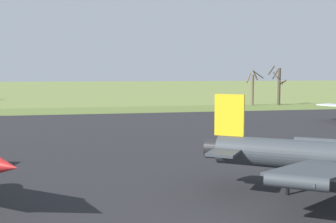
{
  "coord_description": "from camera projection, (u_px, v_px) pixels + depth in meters",
  "views": [
    {
      "loc": [
        -4.33,
        -11.62,
        5.73
      ],
      "look_at": [
        2.27,
        19.47,
        2.8
      ],
      "focal_mm": 44.0,
      "sensor_mm": 36.0,
      "label": 1
    }
  ],
  "objects": [
    {
      "name": "asphalt_apron",
      "position": [
        143.0,
        152.0,
        29.95
      ],
      "size": [
        86.32,
        58.89,
        0.05
      ],
      "primitive_type": "cube",
      "color": "black",
      "rests_on": "ground"
    },
    {
      "name": "grass_verge_strip",
      "position": [
        109.0,
        110.0,
        64.47
      ],
      "size": [
        146.32,
        12.0,
        0.06
      ],
      "primitive_type": "cube",
      "color": "#5A6C32",
      "rests_on": "ground"
    },
    {
      "name": "bare_tree_far_right",
      "position": [
        278.0,
        84.0,
        74.65
      ],
      "size": [
        3.42,
        3.56,
        7.23
      ],
      "color": "#42382D",
      "rests_on": "ground"
    },
    {
      "name": "bare_tree_right_of_center",
      "position": [
        253.0,
        87.0,
        73.78
      ],
      "size": [
        3.0,
        3.03,
        6.45
      ],
      "color": "brown",
      "rests_on": "ground"
    }
  ]
}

